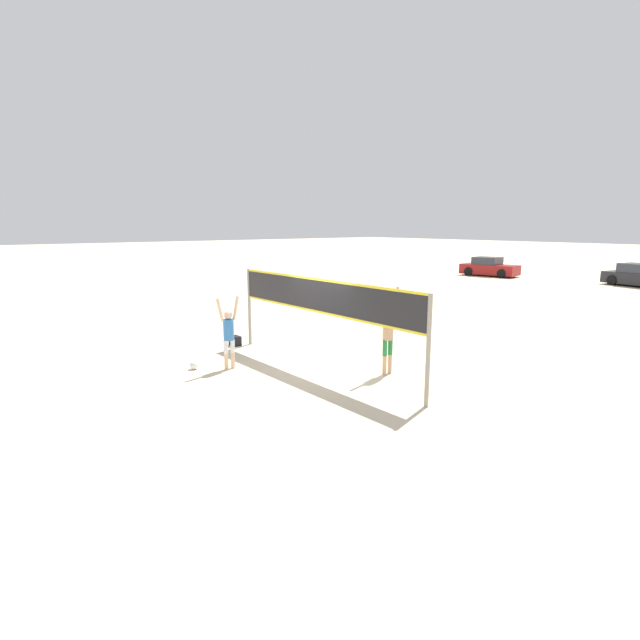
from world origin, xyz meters
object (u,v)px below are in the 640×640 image
object	(u,v)px
player_spiker	(229,332)
gear_bag	(235,341)
volleyball_net	(320,302)
parked_car_mid	(489,268)
parked_car_near	(640,276)
volleyball	(194,365)
player_blocker	(388,329)

from	to	relation	value
player_spiker	gear_bag	distance (m)	2.78
volleyball_net	parked_car_mid	size ratio (longest dim) A/B	1.70
gear_bag	parked_car_mid	size ratio (longest dim) A/B	0.09
player_spiker	parked_car_near	distance (m)	28.83
volleyball_net	parked_car_near	world-z (taller)	volleyball_net
player_spiker	parked_car_mid	xyz separation A→B (m)	(-9.74, 27.21, -0.39)
parked_car_mid	gear_bag	bearing A→B (deg)	-82.93
gear_bag	volleyball	bearing A→B (deg)	-52.45
volleyball	gear_bag	size ratio (longest dim) A/B	0.62
volleyball	parked_car_mid	distance (m)	29.46
gear_bag	player_blocker	bearing A→B (deg)	16.58
parked_car_near	parked_car_mid	distance (m)	9.77
player_spiker	volleyball_net	bearing A→B (deg)	-39.23
volleyball_net	player_blocker	distance (m)	1.91
gear_bag	player_spiker	bearing A→B (deg)	-32.22
player_blocker	gear_bag	xyz separation A→B (m)	(-5.22, -1.56, -1.04)
volleyball_net	player_spiker	distance (m)	2.56
player_spiker	player_blocker	distance (m)	4.21
volleyball_net	player_spiker	xyz separation A→B (m)	(-1.54, -1.89, -0.79)
player_blocker	parked_car_near	distance (m)	26.06
player_spiker	gear_bag	size ratio (longest dim) A/B	5.22
volleyball_net	parked_car_mid	distance (m)	27.75
parked_car_near	player_blocker	bearing A→B (deg)	-71.52
player_blocker	volleyball	xyz separation A→B (m)	(-3.54, -3.74, -1.08)
player_blocker	parked_car_near	world-z (taller)	player_blocker
player_spiker	parked_car_near	world-z (taller)	player_spiker
parked_car_mid	volleyball	bearing A→B (deg)	-80.98
player_blocker	gear_bag	bearing A→B (deg)	-73.42
volleyball	player_spiker	bearing A→B (deg)	54.68
parked_car_near	parked_car_mid	bearing A→B (deg)	-158.83
volleyball_net	player_blocker	xyz separation A→B (m)	(1.45, 1.08, -0.62)
volleyball	parked_car_mid	size ratio (longest dim) A/B	0.05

